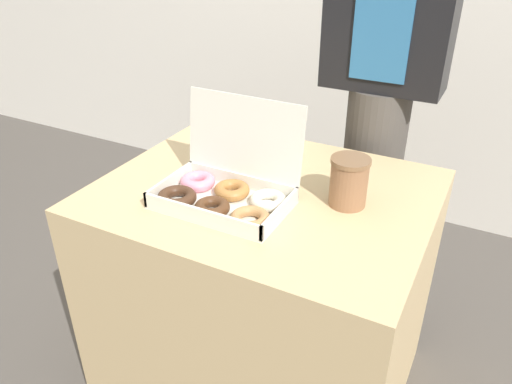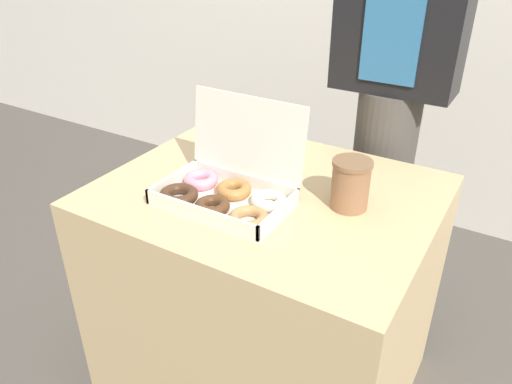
# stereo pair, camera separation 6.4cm
# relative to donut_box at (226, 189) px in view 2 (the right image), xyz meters

# --- Properties ---
(ground_plane) EXTENTS (14.00, 14.00, 0.00)m
(ground_plane) POSITION_rel_donut_box_xyz_m (0.06, 0.12, -0.81)
(ground_plane) COLOR #4C4742
(table) EXTENTS (0.93, 0.75, 0.77)m
(table) POSITION_rel_donut_box_xyz_m (0.06, 0.12, -0.42)
(table) COLOR tan
(table) RESTS_ON ground_plane
(donut_box) EXTENTS (0.36, 0.26, 0.26)m
(donut_box) POSITION_rel_donut_box_xyz_m (0.00, 0.00, 0.00)
(donut_box) COLOR silver
(donut_box) RESTS_ON table
(coffee_cup) EXTENTS (0.11, 0.11, 0.13)m
(coffee_cup) POSITION_rel_donut_box_xyz_m (0.30, 0.14, 0.03)
(coffee_cup) COLOR #8C6042
(coffee_cup) RESTS_ON table
(person_customer) EXTENTS (0.39, 0.22, 1.77)m
(person_customer) POSITION_rel_donut_box_xyz_m (0.23, 0.66, 0.18)
(person_customer) COLOR #4C4742
(person_customer) RESTS_ON ground_plane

